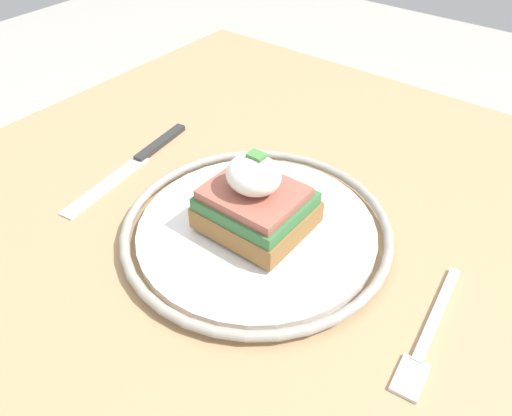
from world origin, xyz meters
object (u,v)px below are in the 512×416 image
Objects in this scene: sandwich at (254,201)px; knife at (139,159)px; plate at (256,228)px; fork at (429,333)px.

knife is at bearing -5.23° from sandwich.
plate is 0.19m from knife.
fork is 0.38m from knife.
knife is (0.19, -0.02, -0.04)m from sandwich.
sandwich is at bearing 59.63° from plate.
knife is at bearing -3.73° from fork.
sandwich is 0.19m from fork.
sandwich is at bearing 174.77° from knife.
sandwich is 0.64× the size of knife.
sandwich reaches higher than fork.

